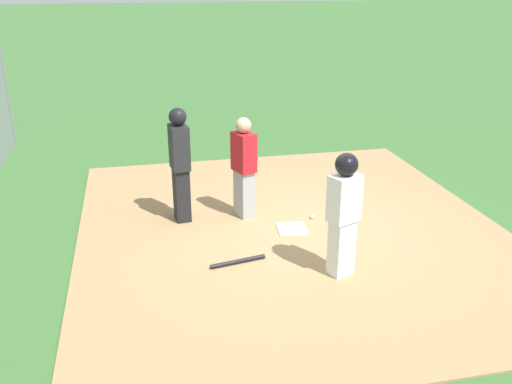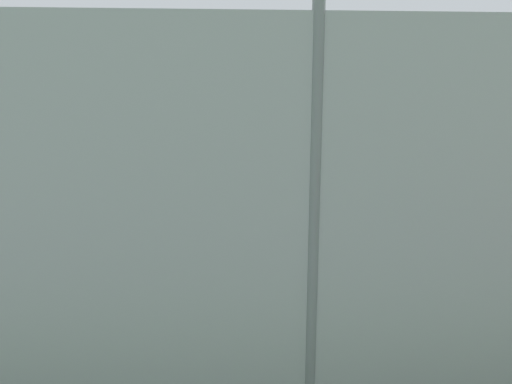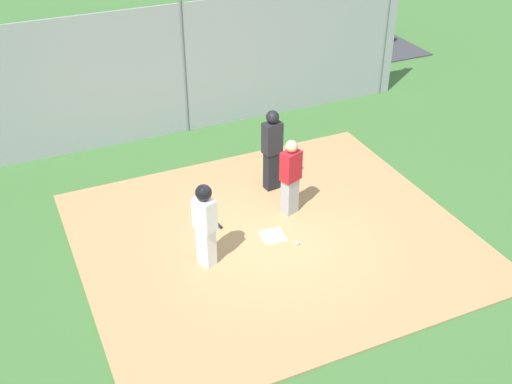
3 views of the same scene
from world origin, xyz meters
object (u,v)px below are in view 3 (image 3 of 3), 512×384
home_plate (273,236)px  baseball (298,243)px  runner (205,220)px  parked_car_silver (326,27)px  baseball_bat (211,218)px  catcher (291,176)px  umpire (272,148)px

home_plate → baseball: size_ratio=5.95×
runner → parked_car_silver: bearing=28.0°
runner → baseball_bat: 1.64m
home_plate → catcher: 1.23m
catcher → parked_car_silver: 10.25m
runner → baseball_bat: bearing=43.8°
catcher → baseball_bat: (1.54, -0.40, -0.81)m
home_plate → umpire: size_ratio=0.24×
baseball → parked_car_silver: 11.33m
catcher → runner: bearing=-87.9°
home_plate → catcher: (-0.66, -0.62, 0.83)m
home_plate → parked_car_silver: 11.14m
runner → baseball: bearing=-28.6°
umpire → catcher: bearing=-11.3°
baseball_bat → baseball: size_ratio=10.55×
baseball → parked_car_silver: (-6.01, -9.58, 0.55)m
home_plate → runner: (1.43, 0.24, 0.93)m
baseball → baseball_bat: bearing=-50.4°
umpire → runner: bearing=-57.0°
parked_car_silver → umpire: bearing=-124.4°
umpire → baseball: 2.27m
umpire → parked_car_silver: bearing=136.1°
baseball_bat → home_plate: bearing=-149.5°
catcher → baseball_bat: 1.79m
umpire → parked_car_silver: 9.41m
home_plate → parked_car_silver: (-6.32, -9.16, 0.57)m
catcher → baseball: catcher is taller
catcher → runner: size_ratio=0.98×
home_plate → catcher: catcher is taller
umpire → runner: (2.16, 1.84, -0.02)m
runner → parked_car_silver: runner is taller
umpire → baseball_bat: (1.61, 0.59, -0.93)m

